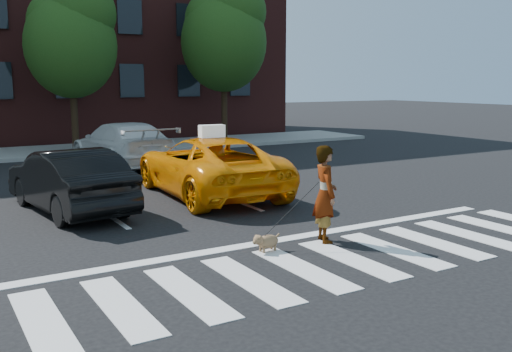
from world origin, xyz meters
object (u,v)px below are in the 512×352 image
Objects in this scene: black_sedan at (69,180)px; woman at (325,194)px; tree_mid at (71,34)px; taxi at (209,166)px; dog at (266,241)px; tree_right at (224,31)px; white_suv at (122,145)px.

woman reaches higher than black_sedan.
woman is at bearing -87.32° from tree_mid.
black_sedan is at bearing 54.80° from woman.
black_sedan is 2.44× the size of woman.
dog is (-1.42, -5.16, -0.58)m from taxi.
taxi is at bearing -119.74° from tree_right.
woman reaches higher than white_suv.
tree_right is (7.00, -0.00, 0.41)m from tree_mid.
tree_right is 1.73× the size of black_sedan.
taxi is 5.16m from woman.
tree_mid is 3.89× the size of woman.
taxi is at bearing -85.39° from tree_mid.
taxi is at bearing 174.77° from black_sedan.
tree_mid is 16.58m from dog.
white_suv reaches higher than dog.
tree_right reaches higher than white_suv.
tree_right is 13.06× the size of dog.
taxi reaches higher than black_sedan.
dog is (2.22, -5.02, -0.54)m from black_sedan.
tree_right is at bearing -1.73° from woman.
dog is (-7.56, -15.90, -5.07)m from tree_right.
black_sedan is (-9.78, -10.88, -4.53)m from tree_right.
tree_mid is at bearing 22.44° from woman.
tree_mid is 7.01m from tree_right.
tree_mid is 11.96m from black_sedan.
woman reaches higher than taxi.
white_suv is at bearing 21.30° from woman.
white_suv reaches higher than taxi.
dog is (-0.56, -15.90, -4.66)m from tree_mid.
tree_mid is 11.52m from taxi.
tree_right reaches higher than black_sedan.
white_suv is at bearing -144.21° from tree_right.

